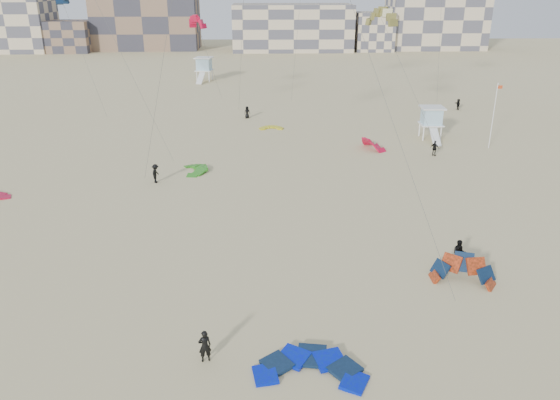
{
  "coord_description": "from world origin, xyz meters",
  "views": [
    {
      "loc": [
        1.14,
        -25.38,
        17.82
      ],
      "look_at": [
        2.26,
        6.0,
        5.17
      ],
      "focal_mm": 35.0,
      "sensor_mm": 36.0,
      "label": 1
    }
  ],
  "objects_px": {
    "lifeguard_tower_near": "(431,123)",
    "kite_ground_blue": "(310,372)",
    "kitesurfer_main": "(205,346)",
    "kite_ground_orange": "(462,281)"
  },
  "relations": [
    {
      "from": "kitesurfer_main",
      "to": "lifeguard_tower_near",
      "type": "height_order",
      "value": "lifeguard_tower_near"
    },
    {
      "from": "kite_ground_blue",
      "to": "kitesurfer_main",
      "type": "height_order",
      "value": "kitesurfer_main"
    },
    {
      "from": "lifeguard_tower_near",
      "to": "kitesurfer_main",
      "type": "bearing_deg",
      "value": -117.28
    },
    {
      "from": "kite_ground_orange",
      "to": "lifeguard_tower_near",
      "type": "relative_size",
      "value": 0.77
    },
    {
      "from": "kite_ground_orange",
      "to": "lifeguard_tower_near",
      "type": "xyz_separation_m",
      "value": [
        7.8,
        33.75,
        1.91
      ]
    },
    {
      "from": "kitesurfer_main",
      "to": "kite_ground_blue",
      "type": "bearing_deg",
      "value": 152.94
    },
    {
      "from": "kite_ground_blue",
      "to": "kitesurfer_main",
      "type": "relative_size",
      "value": 2.9
    },
    {
      "from": "lifeguard_tower_near",
      "to": "kite_ground_blue",
      "type": "bearing_deg",
      "value": -110.96
    },
    {
      "from": "kitesurfer_main",
      "to": "lifeguard_tower_near",
      "type": "distance_m",
      "value": 47.25
    },
    {
      "from": "kitesurfer_main",
      "to": "lifeguard_tower_near",
      "type": "xyz_separation_m",
      "value": [
        23.43,
        41.02,
        1.02
      ]
    }
  ]
}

